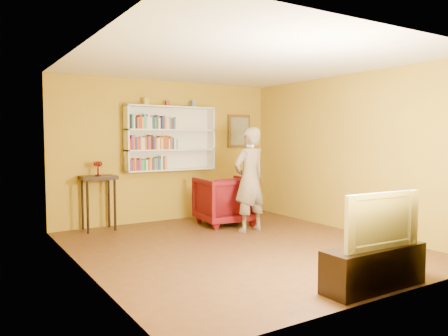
{
  "coord_description": "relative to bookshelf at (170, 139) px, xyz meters",
  "views": [
    {
      "loc": [
        -3.57,
        -5.29,
        1.62
      ],
      "look_at": [
        0.2,
        0.75,
        1.12
      ],
      "focal_mm": 35.0,
      "sensor_mm": 36.0,
      "label": 1
    }
  ],
  "objects": [
    {
      "name": "room_shell",
      "position": [
        0.0,
        -2.41,
        -0.58
      ],
      "size": [
        5.3,
        5.8,
        2.88
      ],
      "color": "#4A2D17",
      "rests_on": "ground"
    },
    {
      "name": "bookshelf",
      "position": [
        0.0,
        0.0,
        0.0
      ],
      "size": [
        1.8,
        0.29,
        1.23
      ],
      "color": "silver",
      "rests_on": "room_shell"
    },
    {
      "name": "books_row_lower",
      "position": [
        -0.49,
        -0.11,
        -0.47
      ],
      "size": [
        0.72,
        0.19,
        0.27
      ],
      "color": "#5C2267",
      "rests_on": "bookshelf"
    },
    {
      "name": "books_row_middle",
      "position": [
        -0.39,
        -0.11,
        -0.08
      ],
      "size": [
        0.95,
        0.19,
        0.27
      ],
      "color": "#B11E1B",
      "rests_on": "bookshelf"
    },
    {
      "name": "books_row_upper",
      "position": [
        -0.4,
        -0.11,
        0.29
      ],
      "size": [
        0.94,
        0.19,
        0.27
      ],
      "color": "black",
      "rests_on": "bookshelf"
    },
    {
      "name": "ornament_left",
      "position": [
        -0.5,
        -0.06,
        0.68
      ],
      "size": [
        0.09,
        0.09,
        0.12
      ],
      "primitive_type": "cube",
      "color": "gold",
      "rests_on": "bookshelf"
    },
    {
      "name": "ornament_centre",
      "position": [
        -0.06,
        -0.06,
        0.67
      ],
      "size": [
        0.07,
        0.07,
        0.1
      ],
      "primitive_type": "cube",
      "color": "maroon",
      "rests_on": "bookshelf"
    },
    {
      "name": "ornament_right",
      "position": [
        0.49,
        -0.06,
        0.68
      ],
      "size": [
        0.09,
        0.09,
        0.12
      ],
      "primitive_type": "cube",
      "color": "slate",
      "rests_on": "bookshelf"
    },
    {
      "name": "framed_painting",
      "position": [
        1.65,
        0.05,
        0.16
      ],
      "size": [
        0.55,
        0.05,
        0.7
      ],
      "color": "#573918",
      "rests_on": "room_shell"
    },
    {
      "name": "console_table",
      "position": [
        -1.43,
        -0.16,
        -0.8
      ],
      "size": [
        0.58,
        0.45,
        0.96
      ],
      "color": "black",
      "rests_on": "ground"
    },
    {
      "name": "ruby_lustre",
      "position": [
        -1.43,
        -0.16,
        -0.46
      ],
      "size": [
        0.16,
        0.15,
        0.25
      ],
      "color": "maroon",
      "rests_on": "console_table"
    },
    {
      "name": "armchair",
      "position": [
        0.71,
        -0.88,
        -1.15
      ],
      "size": [
        1.06,
        1.08,
        0.89
      ],
      "primitive_type": "imported",
      "rotation": [
        0.0,
        0.0,
        3.03
      ],
      "color": "#47050E",
      "rests_on": "ground"
    },
    {
      "name": "person",
      "position": [
        0.73,
        -1.63,
        -0.7
      ],
      "size": [
        0.71,
        0.51,
        1.79
      ],
      "primitive_type": "imported",
      "rotation": [
        0.0,
        0.0,
        3.27
      ],
      "color": "#6E5F51",
      "rests_on": "ground"
    },
    {
      "name": "game_remote",
      "position": [
        0.53,
        -1.94,
        -0.11
      ],
      "size": [
        0.04,
        0.15,
        0.04
      ],
      "primitive_type": "cube",
      "color": "white",
      "rests_on": "person"
    },
    {
      "name": "tv_cabinet",
      "position": [
        0.22,
        -4.66,
        -1.37
      ],
      "size": [
        1.27,
        0.38,
        0.45
      ],
      "primitive_type": "cube",
      "color": "black",
      "rests_on": "ground"
    },
    {
      "name": "television",
      "position": [
        0.22,
        -4.66,
        -0.84
      ],
      "size": [
        1.04,
        0.2,
        0.59
      ],
      "primitive_type": "imported",
      "rotation": [
        0.0,
        0.0,
        -0.06
      ],
      "color": "black",
      "rests_on": "tv_cabinet"
    }
  ]
}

